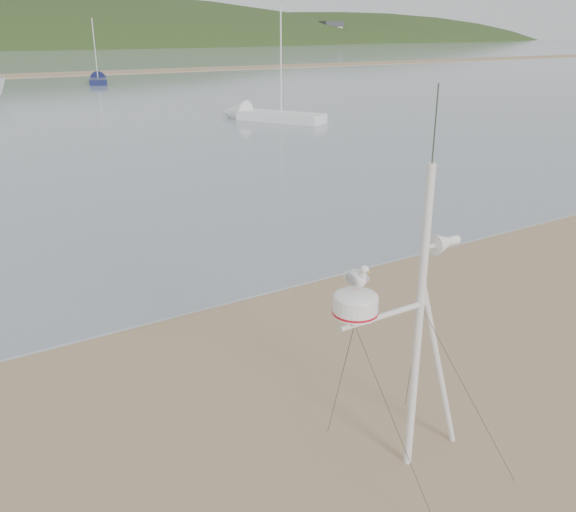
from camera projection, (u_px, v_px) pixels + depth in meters
ground at (216, 469)px, 7.13m from camera, size 560.00×560.00×0.00m
mast_rig at (413, 389)px, 6.82m from camera, size 1.94×2.07×4.37m
sailboat_white_near at (256, 115)px, 34.65m from camera, size 4.47×6.49×6.49m
sailboat_blue_far at (98, 80)px, 59.25m from camera, size 3.29×6.57×6.37m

